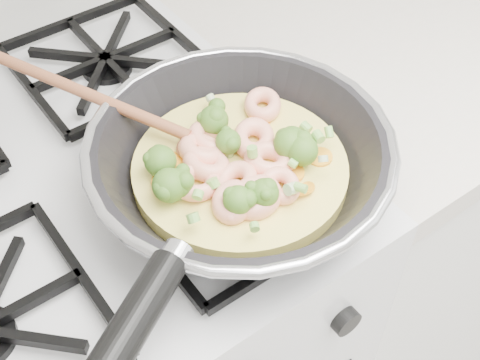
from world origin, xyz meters
TOP-DOWN VIEW (x-y plane):
  - stove at (0.00, 1.70)m, footprint 0.60×0.60m
  - counter_right at (0.80, 1.70)m, footprint 1.00×0.60m
  - skillet at (0.16, 1.55)m, footprint 0.47×0.49m

SIDE VIEW (x-z plane):
  - counter_right at x=0.80m, z-range 0.00..0.90m
  - stove at x=0.00m, z-range 0.00..0.92m
  - skillet at x=0.16m, z-range 0.92..1.01m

